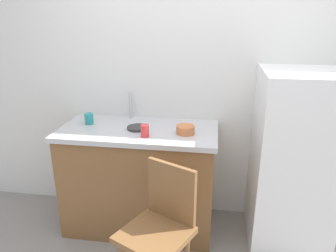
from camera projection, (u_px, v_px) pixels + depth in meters
name	position (u px, v px, depth m)	size (l,w,h in m)	color
back_wall	(198.00, 79.00, 2.70)	(4.80, 0.10, 2.52)	silver
cabinet_base	(140.00, 180.00, 2.71)	(1.23, 0.60, 0.87)	brown
countertop	(138.00, 131.00, 2.56)	(1.27, 0.64, 0.04)	#B7B7BC
faucet	(130.00, 105.00, 2.76)	(0.02, 0.02, 0.23)	#B7B7BC
refrigerator	(293.00, 162.00, 2.44)	(0.58, 0.63, 1.41)	white
chair	(160.00, 226.00, 2.02)	(0.54, 0.54, 0.89)	brown
terracotta_bowl	(185.00, 130.00, 2.43)	(0.14, 0.14, 0.06)	#C67042
hotplate	(138.00, 128.00, 2.53)	(0.17, 0.17, 0.02)	#2D2D2D
cup_red	(145.00, 131.00, 2.36)	(0.06, 0.06, 0.09)	red
cup_teal	(89.00, 119.00, 2.64)	(0.07, 0.07, 0.09)	teal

